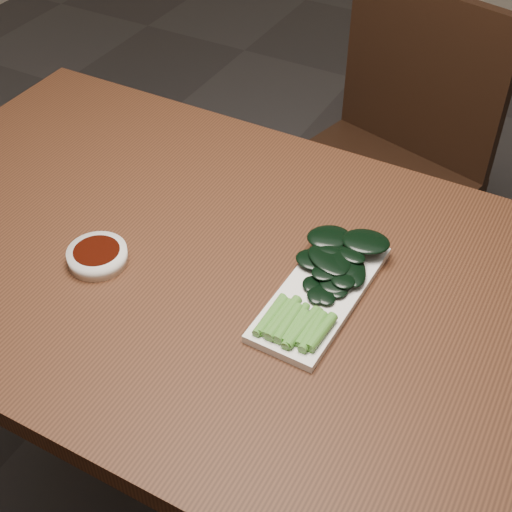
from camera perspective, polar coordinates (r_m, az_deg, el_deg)
name	(u,v)px	position (r m, az deg, el deg)	size (l,w,h in m)	color
ground	(241,498)	(1.77, -1.21, -18.80)	(6.00, 6.00, 0.00)	#322F2F
table	(235,297)	(1.22, -1.67, -3.33)	(1.40, 0.80, 0.75)	#432313
chair_far	(384,157)	(1.91, 10.18, 7.82)	(0.57, 0.57, 0.89)	black
sauce_bowl	(97,256)	(1.20, -12.57, 0.02)	(0.10, 0.10, 0.03)	white
serving_plate	(321,293)	(1.12, 5.21, -2.94)	(0.12, 0.29, 0.01)	white
gai_lan	(326,275)	(1.13, 5.63, -1.55)	(0.15, 0.29, 0.03)	#529433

